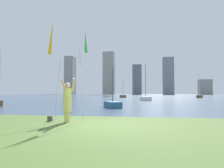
{
  "coord_description": "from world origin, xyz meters",
  "views": [
    {
      "loc": [
        1.4,
        -7.8,
        1.33
      ],
      "look_at": [
        -1.76,
        16.37,
        2.33
      ],
      "focal_mm": 31.53,
      "sensor_mm": 36.0,
      "label": 1
    }
  ],
  "objects_px": {
    "bag": "(50,119)",
    "sailboat_3": "(106,96)",
    "kite_flag_right": "(85,44)",
    "sailboat_7": "(146,98)",
    "sailboat_4": "(200,96)",
    "person": "(67,100)",
    "sailboat_5": "(123,96)",
    "kite_flag_left": "(52,39)",
    "sailboat_6": "(113,104)"
  },
  "relations": [
    {
      "from": "bag",
      "to": "sailboat_3",
      "type": "distance_m",
      "value": 41.36
    },
    {
      "from": "kite_flag_right",
      "to": "bag",
      "type": "bearing_deg",
      "value": -153.22
    },
    {
      "from": "sailboat_7",
      "to": "sailboat_4",
      "type": "bearing_deg",
      "value": 52.24
    },
    {
      "from": "person",
      "to": "sailboat_4",
      "type": "relative_size",
      "value": 0.36
    },
    {
      "from": "sailboat_3",
      "to": "kite_flag_right",
      "type": "bearing_deg",
      "value": -82.33
    },
    {
      "from": "sailboat_5",
      "to": "kite_flag_left",
      "type": "bearing_deg",
      "value": -90.27
    },
    {
      "from": "sailboat_6",
      "to": "kite_flag_right",
      "type": "bearing_deg",
      "value": -93.11
    },
    {
      "from": "sailboat_4",
      "to": "person",
      "type": "bearing_deg",
      "value": -113.95
    },
    {
      "from": "sailboat_4",
      "to": "sailboat_7",
      "type": "xyz_separation_m",
      "value": [
        -12.73,
        -16.44,
        -0.03
      ]
    },
    {
      "from": "sailboat_6",
      "to": "sailboat_4",
      "type": "bearing_deg",
      "value": 61.87
    },
    {
      "from": "kite_flag_right",
      "to": "bag",
      "type": "height_order",
      "value": "kite_flag_right"
    },
    {
      "from": "kite_flag_right",
      "to": "sailboat_6",
      "type": "distance_m",
      "value": 8.18
    },
    {
      "from": "kite_flag_right",
      "to": "sailboat_5",
      "type": "relative_size",
      "value": 1.02
    },
    {
      "from": "person",
      "to": "kite_flag_right",
      "type": "bearing_deg",
      "value": 40.61
    },
    {
      "from": "sailboat_5",
      "to": "sailboat_7",
      "type": "xyz_separation_m",
      "value": [
        4.68,
        -16.54,
        0.01
      ]
    },
    {
      "from": "kite_flag_right",
      "to": "sailboat_5",
      "type": "height_order",
      "value": "kite_flag_right"
    },
    {
      "from": "kite_flag_left",
      "to": "sailboat_3",
      "type": "bearing_deg",
      "value": 95.9
    },
    {
      "from": "sailboat_5",
      "to": "kite_flag_right",
      "type": "bearing_deg",
      "value": -88.56
    },
    {
      "from": "sailboat_4",
      "to": "sailboat_6",
      "type": "xyz_separation_m",
      "value": [
        -16.07,
        -30.05,
        -0.11
      ]
    },
    {
      "from": "person",
      "to": "sailboat_6",
      "type": "xyz_separation_m",
      "value": [
        0.97,
        8.3,
        -0.69
      ]
    },
    {
      "from": "person",
      "to": "sailboat_6",
      "type": "bearing_deg",
      "value": 66.85
    },
    {
      "from": "kite_flag_right",
      "to": "sailboat_4",
      "type": "bearing_deg",
      "value": 66.27
    },
    {
      "from": "bag",
      "to": "sailboat_7",
      "type": "bearing_deg",
      "value": 76.61
    },
    {
      "from": "sailboat_7",
      "to": "bag",
      "type": "bearing_deg",
      "value": -103.39
    },
    {
      "from": "bag",
      "to": "kite_flag_left",
      "type": "bearing_deg",
      "value": -62.52
    },
    {
      "from": "person",
      "to": "kite_flag_right",
      "type": "relative_size",
      "value": 0.45
    },
    {
      "from": "person",
      "to": "sailboat_5",
      "type": "relative_size",
      "value": 0.46
    },
    {
      "from": "sailboat_3",
      "to": "sailboat_4",
      "type": "distance_m",
      "value": 22.12
    },
    {
      "from": "sailboat_4",
      "to": "sailboat_6",
      "type": "distance_m",
      "value": 34.07
    },
    {
      "from": "bag",
      "to": "sailboat_4",
      "type": "height_order",
      "value": "sailboat_4"
    },
    {
      "from": "kite_flag_right",
      "to": "sailboat_5",
      "type": "xyz_separation_m",
      "value": [
        -0.94,
        37.58,
        -3.33
      ]
    },
    {
      "from": "kite_flag_right",
      "to": "bag",
      "type": "relative_size",
      "value": 18.42
    },
    {
      "from": "kite_flag_right",
      "to": "sailboat_4",
      "type": "xyz_separation_m",
      "value": [
        16.47,
        37.47,
        -3.29
      ]
    },
    {
      "from": "sailboat_4",
      "to": "sailboat_6",
      "type": "relative_size",
      "value": 1.6
    },
    {
      "from": "sailboat_4",
      "to": "sailboat_7",
      "type": "height_order",
      "value": "sailboat_7"
    },
    {
      "from": "sailboat_4",
      "to": "sailboat_5",
      "type": "bearing_deg",
      "value": 179.66
    },
    {
      "from": "sailboat_3",
      "to": "sailboat_5",
      "type": "xyz_separation_m",
      "value": [
        4.5,
        -2.86,
        -0.03
      ]
    },
    {
      "from": "person",
      "to": "sailboat_7",
      "type": "bearing_deg",
      "value": 62.39
    },
    {
      "from": "kite_flag_left",
      "to": "kite_flag_right",
      "type": "distance_m",
      "value": 1.75
    },
    {
      "from": "person",
      "to": "sailboat_4",
      "type": "height_order",
      "value": "sailboat_4"
    },
    {
      "from": "kite_flag_right",
      "to": "person",
      "type": "bearing_deg",
      "value": -122.89
    },
    {
      "from": "kite_flag_left",
      "to": "person",
      "type": "bearing_deg",
      "value": 39.22
    },
    {
      "from": "bag",
      "to": "sailboat_3",
      "type": "xyz_separation_m",
      "value": [
        -4.0,
        41.16,
        0.27
      ]
    },
    {
      "from": "sailboat_3",
      "to": "bag",
      "type": "bearing_deg",
      "value": -84.44
    },
    {
      "from": "sailboat_3",
      "to": "sailboat_5",
      "type": "distance_m",
      "value": 5.33
    },
    {
      "from": "sailboat_3",
      "to": "sailboat_5",
      "type": "relative_size",
      "value": 1.36
    },
    {
      "from": "kite_flag_left",
      "to": "sailboat_5",
      "type": "distance_m",
      "value": 39.05
    },
    {
      "from": "sailboat_4",
      "to": "kite_flag_right",
      "type": "bearing_deg",
      "value": -113.73
    },
    {
      "from": "person",
      "to": "bag",
      "type": "height_order",
      "value": "person"
    },
    {
      "from": "kite_flag_right",
      "to": "sailboat_6",
      "type": "relative_size",
      "value": 1.28
    }
  ]
}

